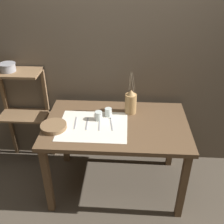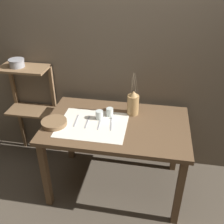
{
  "view_description": "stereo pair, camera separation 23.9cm",
  "coord_description": "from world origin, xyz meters",
  "views": [
    {
      "loc": [
        0.08,
        -2.04,
        2.16
      ],
      "look_at": [
        -0.04,
        0.0,
        0.92
      ],
      "focal_mm": 42.0,
      "sensor_mm": 36.0,
      "label": 1
    },
    {
      "loc": [
        0.31,
        -2.01,
        2.16
      ],
      "look_at": [
        -0.04,
        0.0,
        0.92
      ],
      "focal_mm": 42.0,
      "sensor_mm": 36.0,
      "label": 2
    }
  ],
  "objects": [
    {
      "name": "wooden_table",
      "position": [
        0.0,
        0.0,
        0.7
      ],
      "size": [
        1.34,
        0.84,
        0.8
      ],
      "color": "brown",
      "rests_on": "ground_plane"
    },
    {
      "name": "fork_inner",
      "position": [
        -0.38,
        -0.02,
        0.8
      ],
      "size": [
        0.03,
        0.2,
        0.0
      ],
      "color": "#939399",
      "rests_on": "wooden_table"
    },
    {
      "name": "metal_pot_large",
      "position": [
        -1.1,
        0.34,
        1.2
      ],
      "size": [
        0.16,
        0.16,
        0.08
      ],
      "color": "#939399",
      "rests_on": "wooden_shelf_unit"
    },
    {
      "name": "fork_outer",
      "position": [
        -0.15,
        -0.03,
        0.8
      ],
      "size": [
        0.02,
        0.2,
        0.0
      ],
      "color": "#939399",
      "rests_on": "wooden_table"
    },
    {
      "name": "wooden_bowl",
      "position": [
        -0.56,
        -0.12,
        0.82
      ],
      "size": [
        0.24,
        0.24,
        0.04
      ],
      "color": "brown",
      "rests_on": "wooden_table"
    },
    {
      "name": "stone_wall_back",
      "position": [
        0.0,
        0.53,
        1.2
      ],
      "size": [
        7.0,
        0.06,
        2.4
      ],
      "color": "brown",
      "rests_on": "ground_plane"
    },
    {
      "name": "ground_plane",
      "position": [
        0.0,
        0.0,
        0.0
      ],
      "size": [
        12.0,
        12.0,
        0.0
      ],
      "primitive_type": "plane",
      "color": "brown"
    },
    {
      "name": "spoon_outer",
      "position": [
        -0.05,
        0.03,
        0.81
      ],
      "size": [
        0.05,
        0.21,
        0.02
      ],
      "color": "#939399",
      "rests_on": "wooden_table"
    },
    {
      "name": "knife_center",
      "position": [
        -0.27,
        -0.03,
        0.8
      ],
      "size": [
        0.02,
        0.2,
        0.0
      ],
      "color": "#939399",
      "rests_on": "wooden_table"
    },
    {
      "name": "glass_tumbler_near",
      "position": [
        -0.17,
        0.05,
        0.84
      ],
      "size": [
        0.07,
        0.07,
        0.09
      ],
      "color": "silver",
      "rests_on": "wooden_table"
    },
    {
      "name": "linen_cloth",
      "position": [
        -0.21,
        -0.06,
        0.8
      ],
      "size": [
        0.63,
        0.51,
        0.0
      ],
      "color": "silver",
      "rests_on": "wooden_table"
    },
    {
      "name": "glass_tumbler_far",
      "position": [
        -0.09,
        0.12,
        0.84
      ],
      "size": [
        0.07,
        0.07,
        0.08
      ],
      "color": "silver",
      "rests_on": "wooden_table"
    },
    {
      "name": "wooden_shelf_unit",
      "position": [
        -1.03,
        0.37,
        0.79
      ],
      "size": [
        0.51,
        0.28,
        1.15
      ],
      "color": "brown",
      "rests_on": "ground_plane"
    },
    {
      "name": "pitcher_with_flowers",
      "position": [
        0.13,
        0.2,
        0.92
      ],
      "size": [
        0.11,
        0.11,
        0.43
      ],
      "color": "#A87F4C",
      "rests_on": "wooden_table"
    }
  ]
}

